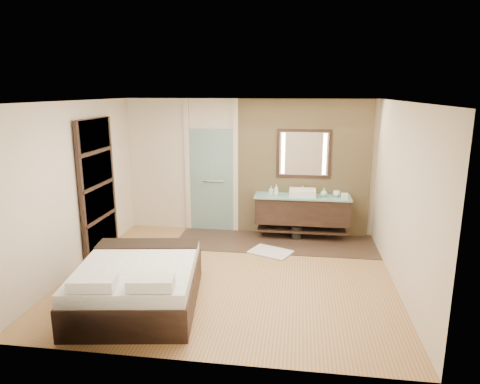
# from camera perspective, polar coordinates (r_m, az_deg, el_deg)

# --- Properties ---
(floor) EXTENTS (5.00, 5.00, 0.00)m
(floor) POSITION_cam_1_polar(r_m,az_deg,el_deg) (6.91, -1.24, -10.99)
(floor) COLOR #95613E
(floor) RESTS_ON ground
(tile_strip) EXTENTS (3.80, 1.30, 0.01)m
(tile_strip) POSITION_cam_1_polar(r_m,az_deg,el_deg) (8.32, 4.66, -6.65)
(tile_strip) COLOR #35241D
(tile_strip) RESTS_ON floor
(stone_wall) EXTENTS (2.60, 0.08, 2.70)m
(stone_wall) POSITION_cam_1_polar(r_m,az_deg,el_deg) (8.55, 8.43, 3.14)
(stone_wall) COLOR tan
(stone_wall) RESTS_ON floor
(vanity) EXTENTS (1.85, 0.55, 0.88)m
(vanity) POSITION_cam_1_polar(r_m,az_deg,el_deg) (8.44, 8.25, -2.36)
(vanity) COLOR black
(vanity) RESTS_ON stone_wall
(mirror_unit) EXTENTS (1.06, 0.04, 0.96)m
(mirror_unit) POSITION_cam_1_polar(r_m,az_deg,el_deg) (8.45, 8.50, 5.07)
(mirror_unit) COLOR black
(mirror_unit) RESTS_ON stone_wall
(frosted_door) EXTENTS (1.10, 0.12, 2.70)m
(frosted_door) POSITION_cam_1_polar(r_m,az_deg,el_deg) (8.77, -3.80, 2.13)
(frosted_door) COLOR silver
(frosted_door) RESTS_ON floor
(shoji_partition) EXTENTS (0.06, 1.20, 2.40)m
(shoji_partition) POSITION_cam_1_polar(r_m,az_deg,el_deg) (7.81, -18.40, 0.56)
(shoji_partition) COLOR black
(shoji_partition) RESTS_ON floor
(bed) EXTENTS (1.81, 2.14, 0.74)m
(bed) POSITION_cam_1_polar(r_m,az_deg,el_deg) (6.08, -13.41, -11.76)
(bed) COLOR black
(bed) RESTS_ON floor
(bath_mat) EXTENTS (0.86, 0.75, 0.02)m
(bath_mat) POSITION_cam_1_polar(r_m,az_deg,el_deg) (7.80, 4.11, -7.95)
(bath_mat) COLOR silver
(bath_mat) RESTS_ON floor
(waste_bin) EXTENTS (0.21, 0.21, 0.27)m
(waste_bin) POSITION_cam_1_polar(r_m,az_deg,el_deg) (8.51, 7.55, -5.37)
(waste_bin) COLOR black
(waste_bin) RESTS_ON floor
(tissue_box) EXTENTS (0.12, 0.12, 0.10)m
(tissue_box) POSITION_cam_1_polar(r_m,az_deg,el_deg) (8.27, 13.77, -0.54)
(tissue_box) COLOR silver
(tissue_box) RESTS_ON vanity
(soap_bottle_a) EXTENTS (0.10, 0.10, 0.21)m
(soap_bottle_a) POSITION_cam_1_polar(r_m,az_deg,el_deg) (8.32, 4.85, 0.28)
(soap_bottle_a) COLOR white
(soap_bottle_a) RESTS_ON vanity
(soap_bottle_b) EXTENTS (0.09, 0.09, 0.16)m
(soap_bottle_b) POSITION_cam_1_polar(r_m,az_deg,el_deg) (8.42, 4.20, 0.24)
(soap_bottle_b) COLOR #B2B2B2
(soap_bottle_b) RESTS_ON vanity
(soap_bottle_c) EXTENTS (0.17, 0.17, 0.16)m
(soap_bottle_c) POSITION_cam_1_polar(r_m,az_deg,el_deg) (8.35, 11.13, -0.05)
(soap_bottle_c) COLOR #A4CFC9
(soap_bottle_c) RESTS_ON vanity
(cup) EXTENTS (0.16, 0.16, 0.11)m
(cup) POSITION_cam_1_polar(r_m,az_deg,el_deg) (8.43, 12.75, -0.20)
(cup) COLOR white
(cup) RESTS_ON vanity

